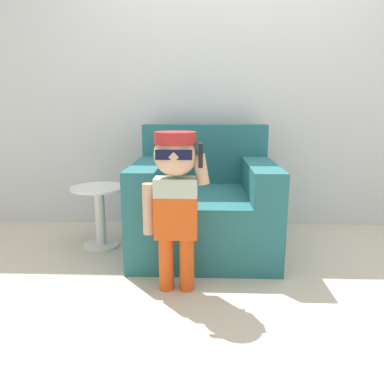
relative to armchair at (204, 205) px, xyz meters
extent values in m
plane|color=beige|center=(0.20, -0.18, -0.33)|extent=(10.00, 10.00, 0.00)
cube|color=silver|center=(0.20, 0.61, 0.97)|extent=(10.00, 0.05, 2.60)
cube|color=#286B70|center=(0.00, -0.05, -0.11)|extent=(1.01, 1.02, 0.44)
cube|color=#286B70|center=(0.00, 0.36, 0.35)|extent=(1.01, 0.20, 0.47)
cube|color=#286B70|center=(-0.40, -0.15, 0.22)|extent=(0.20, 0.82, 0.22)
cube|color=#286B70|center=(0.40, -0.15, 0.22)|extent=(0.20, 0.82, 0.22)
cylinder|color=#E05119|center=(-0.22, -0.71, -0.17)|extent=(0.09, 0.09, 0.33)
cylinder|color=#E05119|center=(-0.10, -0.71, -0.17)|extent=(0.09, 0.09, 0.33)
cube|color=#E05119|center=(-0.16, -0.71, 0.12)|extent=(0.24, 0.14, 0.24)
cube|color=#B7C6B2|center=(-0.16, -0.71, 0.29)|extent=(0.24, 0.14, 0.10)
sphere|color=tan|center=(-0.16, -0.71, 0.47)|extent=(0.24, 0.24, 0.24)
cylinder|color=#B22828|center=(-0.16, -0.71, 0.56)|extent=(0.23, 0.23, 0.07)
cube|color=#B22828|center=(-0.16, -0.60, 0.53)|extent=(0.14, 0.11, 0.01)
cube|color=#0F1433|center=(-0.16, -0.82, 0.48)|extent=(0.19, 0.01, 0.05)
cylinder|color=tan|center=(-0.31, -0.71, 0.16)|extent=(0.07, 0.07, 0.29)
cylinder|color=tan|center=(-0.02, -0.71, 0.38)|extent=(0.10, 0.07, 0.17)
cube|color=black|center=(-0.02, -0.73, 0.47)|extent=(0.02, 0.07, 0.13)
cylinder|color=white|center=(-0.79, -0.03, -0.32)|extent=(0.27, 0.27, 0.02)
cylinder|color=white|center=(-0.79, -0.03, -0.10)|extent=(0.07, 0.07, 0.45)
cylinder|color=white|center=(-0.79, -0.03, 0.13)|extent=(0.42, 0.42, 0.02)
camera|label=1|loc=(0.01, -2.74, 0.71)|focal=35.00mm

